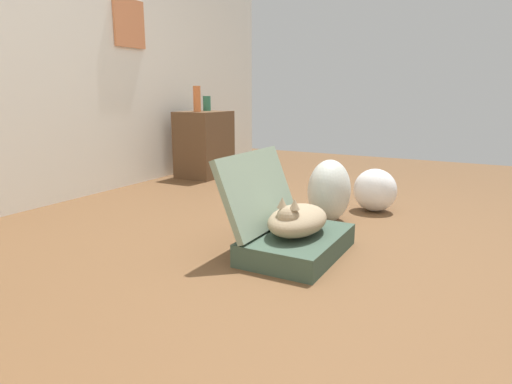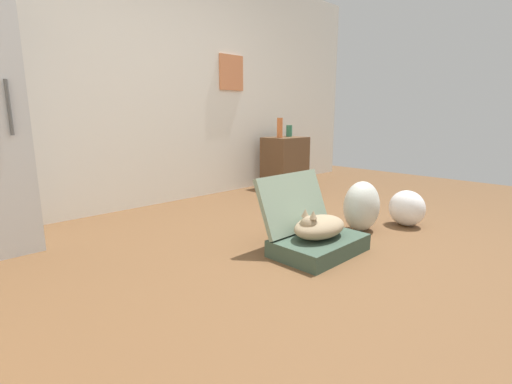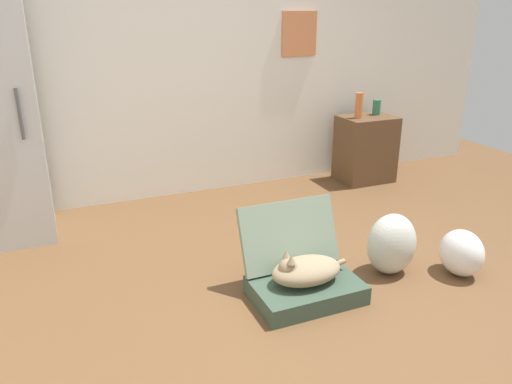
{
  "view_description": "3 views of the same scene",
  "coord_description": "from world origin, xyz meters",
  "px_view_note": "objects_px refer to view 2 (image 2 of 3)",
  "views": [
    {
      "loc": [
        -2.1,
        -0.78,
        0.85
      ],
      "look_at": [
        0.02,
        0.38,
        0.3
      ],
      "focal_mm": 30.78,
      "sensor_mm": 36.0,
      "label": 1
    },
    {
      "loc": [
        -2.1,
        -1.36,
        0.96
      ],
      "look_at": [
        -0.04,
        0.74,
        0.34
      ],
      "focal_mm": 26.13,
      "sensor_mm": 36.0,
      "label": 2
    },
    {
      "loc": [
        -1.36,
        -2.2,
        1.67
      ],
      "look_at": [
        -0.13,
        0.67,
        0.51
      ],
      "focal_mm": 34.82,
      "sensor_mm": 36.0,
      "label": 3
    }
  ],
  "objects_px": {
    "cat": "(319,227)",
    "vase_tall": "(280,128)",
    "plastic_bag_white": "(362,206)",
    "plastic_bag_clear": "(407,208)",
    "suitcase_base": "(319,245)",
    "side_table": "(285,163)",
    "vase_short": "(289,131)"
  },
  "relations": [
    {
      "from": "cat",
      "to": "suitcase_base",
      "type": "bearing_deg",
      "value": -2.31
    },
    {
      "from": "suitcase_base",
      "to": "plastic_bag_clear",
      "type": "xyz_separation_m",
      "value": [
        1.09,
        -0.14,
        0.1
      ]
    },
    {
      "from": "cat",
      "to": "plastic_bag_white",
      "type": "distance_m",
      "value": 0.69
    },
    {
      "from": "side_table",
      "to": "plastic_bag_white",
      "type": "bearing_deg",
      "value": -119.6
    },
    {
      "from": "suitcase_base",
      "to": "plastic_bag_white",
      "type": "bearing_deg",
      "value": 5.6
    },
    {
      "from": "vase_tall",
      "to": "vase_short",
      "type": "xyz_separation_m",
      "value": [
        0.26,
        0.07,
        -0.05
      ]
    },
    {
      "from": "suitcase_base",
      "to": "plastic_bag_white",
      "type": "xyz_separation_m",
      "value": [
        0.67,
        0.07,
        0.15
      ]
    },
    {
      "from": "vase_short",
      "to": "side_table",
      "type": "bearing_deg",
      "value": -159.48
    },
    {
      "from": "side_table",
      "to": "vase_tall",
      "type": "xyz_separation_m",
      "value": [
        -0.13,
        -0.02,
        0.46
      ]
    },
    {
      "from": "suitcase_base",
      "to": "vase_tall",
      "type": "height_order",
      "value": "vase_tall"
    },
    {
      "from": "side_table",
      "to": "suitcase_base",
      "type": "bearing_deg",
      "value": -132.95
    },
    {
      "from": "suitcase_base",
      "to": "vase_short",
      "type": "xyz_separation_m",
      "value": [
        1.76,
        1.8,
        0.68
      ]
    },
    {
      "from": "side_table",
      "to": "vase_short",
      "type": "xyz_separation_m",
      "value": [
        0.13,
        0.05,
        0.41
      ]
    },
    {
      "from": "cat",
      "to": "plastic_bag_clear",
      "type": "distance_m",
      "value": 1.11
    },
    {
      "from": "suitcase_base",
      "to": "plastic_bag_clear",
      "type": "bearing_deg",
      "value": -7.22
    },
    {
      "from": "suitcase_base",
      "to": "side_table",
      "type": "bearing_deg",
      "value": 47.05
    },
    {
      "from": "cat",
      "to": "vase_short",
      "type": "distance_m",
      "value": 2.59
    },
    {
      "from": "suitcase_base",
      "to": "plastic_bag_white",
      "type": "distance_m",
      "value": 0.69
    },
    {
      "from": "cat",
      "to": "vase_tall",
      "type": "relative_size",
      "value": 2.09
    },
    {
      "from": "plastic_bag_white",
      "to": "vase_short",
      "type": "relative_size",
      "value": 2.78
    },
    {
      "from": "plastic_bag_white",
      "to": "side_table",
      "type": "bearing_deg",
      "value": 60.4
    },
    {
      "from": "cat",
      "to": "side_table",
      "type": "bearing_deg",
      "value": 46.87
    },
    {
      "from": "plastic_bag_clear",
      "to": "vase_short",
      "type": "bearing_deg",
      "value": 70.78
    },
    {
      "from": "suitcase_base",
      "to": "vase_tall",
      "type": "distance_m",
      "value": 2.4
    },
    {
      "from": "suitcase_base",
      "to": "cat",
      "type": "distance_m",
      "value": 0.14
    },
    {
      "from": "plastic_bag_clear",
      "to": "side_table",
      "type": "xyz_separation_m",
      "value": [
        0.54,
        1.89,
        0.18
      ]
    },
    {
      "from": "cat",
      "to": "plastic_bag_clear",
      "type": "relative_size",
      "value": 1.66
    },
    {
      "from": "plastic_bag_white",
      "to": "plastic_bag_clear",
      "type": "xyz_separation_m",
      "value": [
        0.41,
        -0.2,
        -0.05
      ]
    },
    {
      "from": "plastic_bag_clear",
      "to": "vase_short",
      "type": "xyz_separation_m",
      "value": [
        0.68,
        1.94,
        0.58
      ]
    },
    {
      "from": "suitcase_base",
      "to": "vase_tall",
      "type": "xyz_separation_m",
      "value": [
        1.5,
        1.73,
        0.73
      ]
    },
    {
      "from": "cat",
      "to": "plastic_bag_white",
      "type": "xyz_separation_m",
      "value": [
        0.68,
        0.07,
        0.01
      ]
    },
    {
      "from": "plastic_bag_clear",
      "to": "vase_short",
      "type": "height_order",
      "value": "vase_short"
    }
  ]
}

